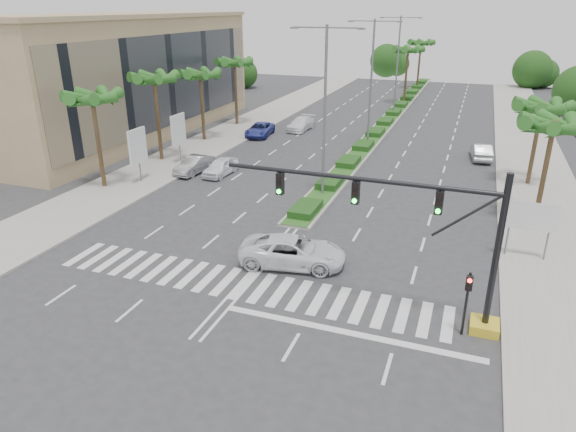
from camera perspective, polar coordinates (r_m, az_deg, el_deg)
name	(u,v)px	position (r m, az deg, el deg)	size (l,w,h in m)	color
ground	(244,285)	(26.38, -4.93, -7.63)	(160.00, 160.00, 0.00)	#333335
footpath_right	(539,193)	(42.98, 26.12, 2.30)	(6.00, 120.00, 0.15)	gray
footpath_left	(186,155)	(49.51, -11.31, 6.62)	(6.00, 120.00, 0.15)	gray
median	(392,116)	(67.62, 11.49, 10.81)	(2.20, 75.00, 0.20)	gray
median_grass	(392,115)	(67.59, 11.50, 10.91)	(1.80, 75.00, 0.04)	#214E1B
building	(122,78)	(59.28, -17.98, 14.41)	(12.00, 36.00, 12.00)	tan
signal_gantry	(440,252)	(22.78, 16.51, -3.83)	(12.60, 1.20, 7.20)	gold
pedestrian_signal	(467,294)	(22.82, 19.32, -8.17)	(0.28, 0.36, 3.00)	black
direction_sign	(531,219)	(30.73, 25.39, -0.27)	(2.70, 0.11, 3.40)	slate
billboard_near	(138,146)	(42.00, -16.37, 7.42)	(0.18, 2.10, 4.35)	slate
billboard_far	(178,130)	(46.81, -12.09, 9.31)	(0.18, 2.10, 4.35)	slate
palm_left_near	(92,101)	(40.95, -20.91, 11.86)	(4.57, 4.68, 7.55)	brown
palm_left_mid	(154,81)	(47.18, -14.63, 14.28)	(4.57, 4.68, 7.95)	brown
palm_left_far	(200,77)	(53.99, -9.71, 14.99)	(4.57, 4.68, 7.35)	brown
palm_left_end	(235,65)	(60.98, -5.93, 16.36)	(4.57, 4.68, 7.75)	brown
palm_right_near	(553,128)	(35.58, 27.39, 8.63)	(4.57, 4.68, 7.05)	brown
palm_right_far	(541,110)	(43.45, 26.31, 10.52)	(4.57, 4.68, 6.75)	brown
palm_median_a	(408,52)	(76.48, 13.20, 17.34)	(4.57, 4.68, 8.05)	brown
palm_median_b	(421,45)	(91.33, 14.55, 17.96)	(4.57, 4.68, 8.05)	brown
streetlight_near	(325,104)	(36.55, 4.12, 12.32)	(5.10, 0.25, 12.00)	slate
streetlight_mid	(371,76)	(51.95, 9.26, 15.08)	(5.10, 0.25, 12.00)	slate
streetlight_far	(398,61)	(67.63, 12.08, 16.53)	(5.10, 0.25, 12.00)	slate
car_parked_a	(221,167)	(43.23, -7.51, 5.43)	(1.64, 4.08, 1.39)	white
car_parked_b	(194,165)	(44.11, -10.40, 5.61)	(1.48, 4.25, 1.40)	#A8A7AC
car_parked_c	(260,130)	(56.32, -3.16, 9.57)	(2.32, 5.03, 1.40)	#313A95
car_parked_d	(301,124)	(59.03, 1.45, 10.20)	(1.99, 4.90, 1.42)	white
car_crossing	(293,251)	(27.87, 0.54, -3.95)	(2.65, 5.74, 1.60)	white
car_right	(481,152)	(50.56, 20.68, 6.72)	(1.57, 4.50, 1.48)	#A4A4A8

